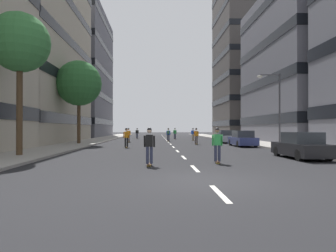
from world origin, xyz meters
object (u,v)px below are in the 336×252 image
skater_1 (129,134)px  street_tree_near (79,83)px  parked_car_mid (243,139)px  skater_7 (217,143)px  skater_0 (168,134)px  skater_3 (126,137)px  parked_car_far (301,146)px  skater_4 (193,134)px  streetlamp_right (276,102)px  skater_5 (175,133)px  skater_2 (196,135)px  parked_car_near (225,137)px  street_tree_mid (20,43)px  skater_6 (137,133)px  skater_8 (149,145)px

skater_1 → street_tree_near: bearing=-134.8°
parked_car_mid → skater_7: bearing=-111.1°
skater_0 → skater_1: 5.46m
skater_0 → skater_3: 13.30m
skater_0 → parked_car_far: bearing=-73.8°
skater_4 → streetlamp_right: bearing=-71.5°
streetlamp_right → skater_1: streetlamp_right is taller
parked_car_far → skater_7: (-5.32, -2.16, 0.29)m
skater_4 → skater_5: size_ratio=1.00×
parked_car_mid → skater_0: bearing=120.8°
skater_2 → parked_car_near: bearing=39.9°
skater_0 → skater_7: same height
street_tree_mid → skater_4: 28.39m
parked_car_near → skater_6: (-11.39, 15.28, 0.29)m
parked_car_near → parked_car_mid: 7.03m
skater_1 → skater_7: same height
skater_8 → skater_7: bearing=14.0°
skater_7 → parked_car_near: bearing=75.7°
parked_car_mid → skater_2: skater_2 is taller
skater_5 → skater_7: 33.46m
skater_2 → skater_6: 20.02m
parked_car_mid → skater_8: size_ratio=2.47×
street_tree_near → skater_3: street_tree_near is taller
skater_4 → skater_7: (-2.32, -27.89, 0.00)m
skater_4 → skater_6: same height
parked_car_mid → skater_5: size_ratio=2.47×
skater_0 → skater_3: bearing=-109.0°
street_tree_mid → skater_1: size_ratio=4.83×
street_tree_mid → parked_car_near: bearing=46.0°
parked_car_mid → skater_1: size_ratio=2.47×
parked_car_far → street_tree_mid: street_tree_mid is taller
skater_4 → skater_2: bearing=-95.3°
skater_1 → skater_4: bearing=30.1°
skater_1 → skater_7: size_ratio=1.00×
parked_car_far → skater_1: (-11.69, 20.70, 0.29)m
skater_5 → skater_6: size_ratio=1.00×
parked_car_far → skater_8: bearing=-161.0°
skater_2 → skater_6: size_ratio=1.00×
street_tree_mid → skater_2: 19.64m
skater_3 → skater_6: size_ratio=1.00×
skater_1 → skater_8: size_ratio=1.00×
skater_0 → streetlamp_right: bearing=-55.5°
street_tree_mid → skater_3: street_tree_mid is taller
skater_6 → skater_8: (2.71, -36.94, 0.00)m
parked_car_near → skater_8: 23.34m
skater_3 → skater_4: bearing=62.8°
parked_car_mid → skater_6: 25.04m
skater_5 → skater_8: same height
skater_5 → skater_2: bearing=-85.6°
skater_4 → skater_6: 11.75m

